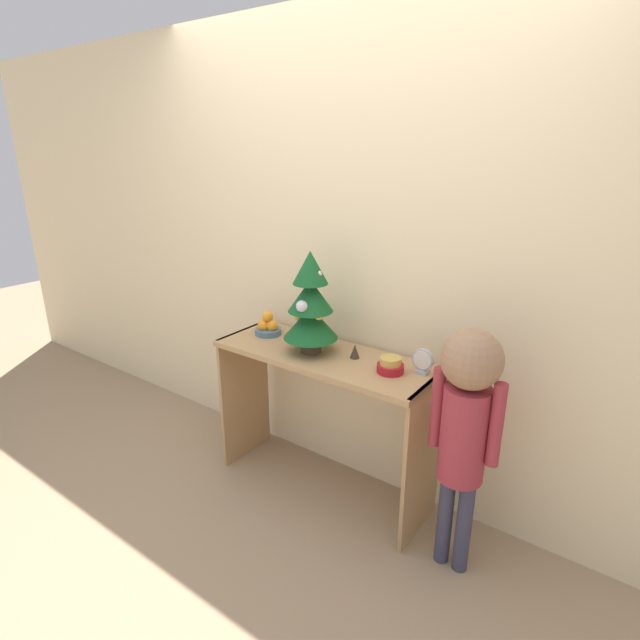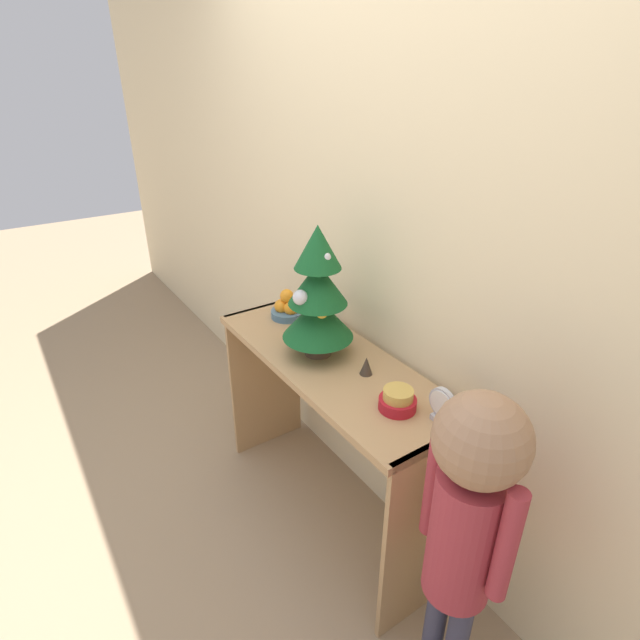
% 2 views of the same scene
% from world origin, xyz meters
% --- Properties ---
extents(ground_plane, '(12.00, 12.00, 0.00)m').
position_xyz_m(ground_plane, '(0.00, 0.00, 0.00)').
color(ground_plane, '#997F60').
extents(back_wall, '(7.00, 0.05, 2.50)m').
position_xyz_m(back_wall, '(0.00, 0.47, 1.25)').
color(back_wall, beige).
rests_on(back_wall, ground_plane).
extents(console_table, '(1.19, 0.43, 0.82)m').
position_xyz_m(console_table, '(0.00, 0.21, 0.62)').
color(console_table, tan).
rests_on(console_table, ground_plane).
extents(mini_tree, '(0.28, 0.28, 0.53)m').
position_xyz_m(mini_tree, '(-0.07, 0.19, 1.08)').
color(mini_tree, '#4C3828').
rests_on(mini_tree, console_table).
extents(fruit_bowl, '(0.15, 0.15, 0.14)m').
position_xyz_m(fruit_bowl, '(-0.42, 0.26, 0.86)').
color(fruit_bowl, '#476B84').
rests_on(fruit_bowl, console_table).
extents(singing_bowl, '(0.13, 0.13, 0.08)m').
position_xyz_m(singing_bowl, '(0.39, 0.22, 0.85)').
color(singing_bowl, '#AD1923').
rests_on(singing_bowl, console_table).
extents(desk_clock, '(0.10, 0.04, 0.12)m').
position_xyz_m(desk_clock, '(0.52, 0.29, 0.88)').
color(desk_clock, '#B2B2B7').
rests_on(desk_clock, console_table).
extents(figurine, '(0.05, 0.05, 0.07)m').
position_xyz_m(figurine, '(0.16, 0.26, 0.85)').
color(figurine, '#382D23').
rests_on(figurine, console_table).
extents(child_figure, '(0.31, 0.25, 1.16)m').
position_xyz_m(child_figure, '(0.81, 0.10, 0.78)').
color(child_figure, '#38384C').
rests_on(child_figure, ground_plane).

